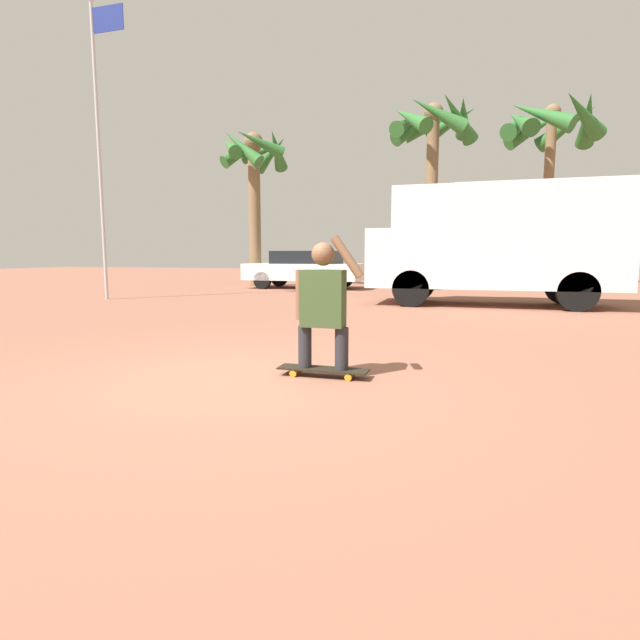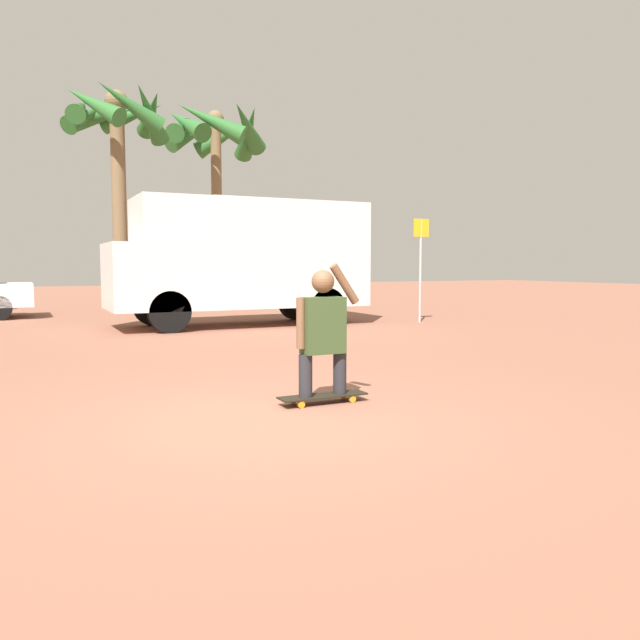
{
  "view_description": "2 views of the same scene",
  "coord_description": "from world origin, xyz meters",
  "px_view_note": "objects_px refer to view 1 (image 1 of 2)",
  "views": [
    {
      "loc": [
        2.19,
        -4.4,
        1.26
      ],
      "look_at": [
        0.62,
        0.83,
        0.54
      ],
      "focal_mm": 28.0,
      "sensor_mm": 36.0,
      "label": 1
    },
    {
      "loc": [
        -2.05,
        -5.26,
        1.44
      ],
      "look_at": [
        0.96,
        0.93,
        0.83
      ],
      "focal_mm": 35.0,
      "sensor_mm": 36.0,
      "label": 2
    }
  ],
  "objects_px": {
    "palm_tree_near_van": "(550,130)",
    "flagpole": "(100,132)",
    "skateboard": "(323,370)",
    "camper_van": "(497,241)",
    "person_skateboarder": "(323,300)",
    "palm_tree_center_background": "(433,135)",
    "parked_car_white": "(305,268)",
    "palm_tree_far_left": "(255,165)"
  },
  "relations": [
    {
      "from": "palm_tree_near_van",
      "to": "flagpole",
      "type": "distance_m",
      "value": 17.5
    },
    {
      "from": "skateboard",
      "to": "camper_van",
      "type": "relative_size",
      "value": 0.16
    },
    {
      "from": "camper_van",
      "to": "flagpole",
      "type": "bearing_deg",
      "value": -172.84
    },
    {
      "from": "person_skateboarder",
      "to": "palm_tree_near_van",
      "type": "bearing_deg",
      "value": 76.73
    },
    {
      "from": "palm_tree_center_background",
      "to": "parked_car_white",
      "type": "bearing_deg",
      "value": -173.44
    },
    {
      "from": "flagpole",
      "to": "parked_car_white",
      "type": "bearing_deg",
      "value": 58.19
    },
    {
      "from": "palm_tree_center_background",
      "to": "palm_tree_far_left",
      "type": "relative_size",
      "value": 1.08
    },
    {
      "from": "skateboard",
      "to": "palm_tree_near_van",
      "type": "height_order",
      "value": "palm_tree_near_van"
    },
    {
      "from": "palm_tree_near_van",
      "to": "person_skateboarder",
      "type": "bearing_deg",
      "value": -103.27
    },
    {
      "from": "person_skateboarder",
      "to": "palm_tree_near_van",
      "type": "xyz_separation_m",
      "value": [
        4.42,
        18.76,
        5.67
      ]
    },
    {
      "from": "flagpole",
      "to": "person_skateboarder",
      "type": "bearing_deg",
      "value": -39.83
    },
    {
      "from": "skateboard",
      "to": "palm_tree_near_van",
      "type": "xyz_separation_m",
      "value": [
        4.42,
        18.76,
        6.4
      ]
    },
    {
      "from": "camper_van",
      "to": "flagpole",
      "type": "distance_m",
      "value": 10.99
    },
    {
      "from": "person_skateboarder",
      "to": "skateboard",
      "type": "bearing_deg",
      "value": 0.0
    },
    {
      "from": "palm_tree_near_van",
      "to": "flagpole",
      "type": "height_order",
      "value": "flagpole"
    },
    {
      "from": "skateboard",
      "to": "parked_car_white",
      "type": "distance_m",
      "value": 14.04
    },
    {
      "from": "palm_tree_far_left",
      "to": "parked_car_white",
      "type": "bearing_deg",
      "value": -18.41
    },
    {
      "from": "person_skateboarder",
      "to": "palm_tree_center_background",
      "type": "height_order",
      "value": "palm_tree_center_background"
    },
    {
      "from": "palm_tree_near_van",
      "to": "palm_tree_center_background",
      "type": "height_order",
      "value": "palm_tree_near_van"
    },
    {
      "from": "camper_van",
      "to": "flagpole",
      "type": "xyz_separation_m",
      "value": [
        -10.48,
        -1.32,
        3.01
      ]
    },
    {
      "from": "person_skateboarder",
      "to": "palm_tree_near_van",
      "type": "height_order",
      "value": "palm_tree_near_van"
    },
    {
      "from": "parked_car_white",
      "to": "palm_tree_near_van",
      "type": "xyz_separation_m",
      "value": [
        9.02,
        5.5,
        5.72
      ]
    },
    {
      "from": "person_skateboarder",
      "to": "flagpole",
      "type": "xyz_separation_m",
      "value": [
        -8.45,
        7.05,
        3.81
      ]
    },
    {
      "from": "camper_van",
      "to": "parked_car_white",
      "type": "height_order",
      "value": "camper_van"
    },
    {
      "from": "palm_tree_near_van",
      "to": "flagpole",
      "type": "bearing_deg",
      "value": -137.7
    },
    {
      "from": "camper_van",
      "to": "parked_car_white",
      "type": "distance_m",
      "value": 8.29
    },
    {
      "from": "person_skateboarder",
      "to": "parked_car_white",
      "type": "relative_size",
      "value": 0.31
    },
    {
      "from": "skateboard",
      "to": "palm_tree_far_left",
      "type": "height_order",
      "value": "palm_tree_far_left"
    },
    {
      "from": "palm_tree_center_background",
      "to": "person_skateboarder",
      "type": "bearing_deg",
      "value": -90.08
    },
    {
      "from": "camper_van",
      "to": "skateboard",
      "type": "bearing_deg",
      "value": -103.68
    },
    {
      "from": "parked_car_white",
      "to": "palm_tree_far_left",
      "type": "distance_m",
      "value": 4.78
    },
    {
      "from": "parked_car_white",
      "to": "person_skateboarder",
      "type": "bearing_deg",
      "value": -70.87
    },
    {
      "from": "palm_tree_near_van",
      "to": "flagpole",
      "type": "relative_size",
      "value": 0.96
    },
    {
      "from": "skateboard",
      "to": "palm_tree_far_left",
      "type": "relative_size",
      "value": 0.15
    },
    {
      "from": "parked_car_white",
      "to": "palm_tree_near_van",
      "type": "relative_size",
      "value": 0.57
    },
    {
      "from": "palm_tree_far_left",
      "to": "flagpole",
      "type": "xyz_separation_m",
      "value": [
        -1.5,
        -6.99,
        -0.23
      ]
    },
    {
      "from": "camper_van",
      "to": "palm_tree_center_background",
      "type": "distance_m",
      "value": 6.96
    },
    {
      "from": "person_skateboarder",
      "to": "camper_van",
      "type": "distance_m",
      "value": 8.64
    },
    {
      "from": "palm_tree_center_background",
      "to": "camper_van",
      "type": "bearing_deg",
      "value": -69.58
    },
    {
      "from": "skateboard",
      "to": "flagpole",
      "type": "xyz_separation_m",
      "value": [
        -8.45,
        7.05,
        4.54
      ]
    },
    {
      "from": "skateboard",
      "to": "palm_tree_center_background",
      "type": "bearing_deg",
      "value": 89.93
    },
    {
      "from": "camper_van",
      "to": "palm_tree_far_left",
      "type": "relative_size",
      "value": 0.97
    }
  ]
}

